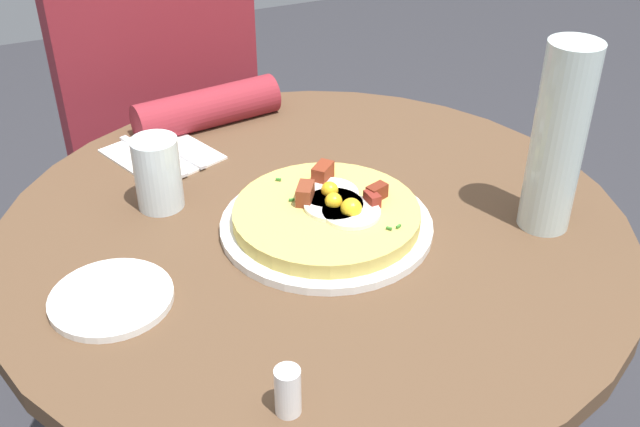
% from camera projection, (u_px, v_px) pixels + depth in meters
% --- Properties ---
extents(dining_table, '(0.91, 0.91, 0.72)m').
position_uv_depth(dining_table, '(314.00, 312.00, 1.18)').
color(dining_table, brown).
rests_on(dining_table, ground_plane).
extents(person_seated, '(0.38, 0.47, 1.14)m').
position_uv_depth(person_seated, '(165.00, 164.00, 1.67)').
color(person_seated, '#2D2D33').
rests_on(person_seated, ground_plane).
extents(pizza_plate, '(0.30, 0.30, 0.01)m').
position_uv_depth(pizza_plate, '(326.00, 225.00, 1.07)').
color(pizza_plate, white).
rests_on(pizza_plate, dining_table).
extents(breakfast_pizza, '(0.26, 0.26, 0.05)m').
position_uv_depth(breakfast_pizza, '(328.00, 213.00, 1.06)').
color(breakfast_pizza, '#CCB557').
rests_on(breakfast_pizza, pizza_plate).
extents(bread_plate, '(0.15, 0.15, 0.01)m').
position_uv_depth(bread_plate, '(111.00, 298.00, 0.94)').
color(bread_plate, white).
rests_on(bread_plate, dining_table).
extents(napkin, '(0.19, 0.21, 0.00)m').
position_uv_depth(napkin, '(162.00, 154.00, 1.25)').
color(napkin, white).
rests_on(napkin, dining_table).
extents(fork, '(0.07, 0.17, 0.00)m').
position_uv_depth(fork, '(171.00, 148.00, 1.26)').
color(fork, silver).
rests_on(fork, napkin).
extents(knife, '(0.07, 0.17, 0.00)m').
position_uv_depth(knife, '(153.00, 156.00, 1.24)').
color(knife, silver).
rests_on(knife, napkin).
extents(water_glass, '(0.07, 0.07, 0.11)m').
position_uv_depth(water_glass, '(158.00, 173.00, 1.10)').
color(water_glass, silver).
rests_on(water_glass, dining_table).
extents(water_bottle, '(0.07, 0.07, 0.27)m').
position_uv_depth(water_bottle, '(558.00, 139.00, 1.01)').
color(water_bottle, silver).
rests_on(water_bottle, dining_table).
extents(salt_shaker, '(0.03, 0.03, 0.06)m').
position_uv_depth(salt_shaker, '(288.00, 391.00, 0.78)').
color(salt_shaker, white).
rests_on(salt_shaker, dining_table).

